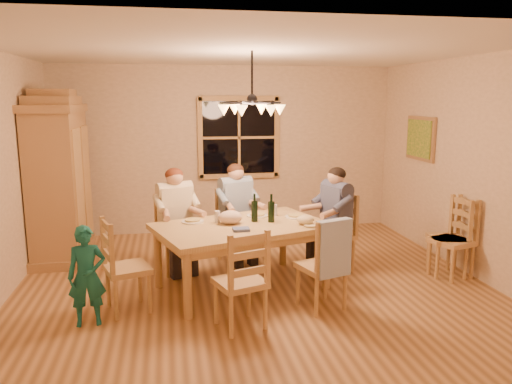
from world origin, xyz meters
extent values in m
plane|color=brown|center=(0.00, 0.00, 0.00)|extent=(5.50, 5.50, 0.00)
cube|color=white|center=(0.00, 0.00, 2.70)|extent=(5.50, 5.00, 0.02)
cube|color=#C4AB8B|center=(0.00, 2.50, 1.35)|extent=(5.50, 0.02, 2.70)
cube|color=#C4AB8B|center=(2.75, 0.00, 1.35)|extent=(0.02, 5.00, 2.70)
cube|color=black|center=(0.20, 2.48, 1.55)|extent=(1.20, 0.03, 1.20)
cube|color=tan|center=(0.20, 2.46, 1.55)|extent=(1.30, 0.06, 1.30)
cube|color=#9F7545|center=(2.72, 1.20, 1.60)|extent=(0.04, 0.78, 0.64)
cube|color=#1E6B2D|center=(2.69, 1.20, 1.60)|extent=(0.02, 0.68, 0.54)
cylinder|color=black|center=(0.00, 0.00, 2.44)|extent=(0.02, 0.02, 0.53)
sphere|color=black|center=(0.00, 0.00, 2.17)|extent=(0.12, 0.12, 0.12)
cylinder|color=black|center=(0.16, 0.00, 2.13)|extent=(0.34, 0.02, 0.02)
cone|color=#FFB259|center=(0.32, 0.00, 2.05)|extent=(0.13, 0.13, 0.12)
cylinder|color=black|center=(0.08, 0.14, 2.13)|extent=(0.19, 0.31, 0.02)
cone|color=#FFB259|center=(0.16, 0.28, 2.05)|extent=(0.13, 0.13, 0.12)
cylinder|color=black|center=(-0.08, 0.14, 2.13)|extent=(0.19, 0.31, 0.02)
cone|color=#FFB259|center=(-0.16, 0.28, 2.05)|extent=(0.13, 0.13, 0.12)
cylinder|color=black|center=(-0.16, 0.00, 2.13)|extent=(0.34, 0.02, 0.02)
cone|color=#FFB259|center=(-0.32, 0.00, 2.05)|extent=(0.13, 0.13, 0.12)
cylinder|color=black|center=(-0.08, -0.14, 2.13)|extent=(0.19, 0.31, 0.02)
cone|color=#FFB259|center=(-0.16, -0.28, 2.05)|extent=(0.13, 0.13, 0.12)
cylinder|color=black|center=(0.08, -0.14, 2.13)|extent=(0.19, 0.31, 0.02)
cone|color=#FFB259|center=(0.16, -0.28, 2.05)|extent=(0.13, 0.13, 0.12)
cube|color=#9F7545|center=(-2.43, 1.49, 1.00)|extent=(0.60, 1.30, 2.00)
cube|color=#9F7545|center=(-2.43, 1.49, 2.05)|extent=(0.66, 1.40, 0.10)
cube|color=#9F7545|center=(-2.43, 1.49, 2.15)|extent=(0.58, 1.00, 0.12)
cube|color=#9F7545|center=(-2.43, 1.49, 2.25)|extent=(0.52, 0.55, 0.10)
cube|color=tan|center=(-2.12, 1.16, 1.00)|extent=(0.03, 0.55, 1.60)
cube|color=tan|center=(-2.12, 1.82, 1.00)|extent=(0.03, 0.55, 1.60)
cube|color=#9F7545|center=(-2.43, 1.49, 0.06)|extent=(0.66, 1.40, 0.12)
cube|color=#AC874C|center=(-0.14, -0.13, 0.73)|extent=(2.18, 1.71, 0.06)
cube|color=tan|center=(-0.14, -0.13, 0.65)|extent=(1.99, 1.52, 0.10)
cylinder|color=tan|center=(-0.80, -0.86, 0.35)|extent=(0.09, 0.09, 0.70)
cylinder|color=tan|center=(0.82, -0.32, 0.35)|extent=(0.09, 0.09, 0.70)
cylinder|color=tan|center=(-1.10, 0.06, 0.35)|extent=(0.09, 0.09, 0.70)
cylinder|color=tan|center=(0.51, 0.60, 0.35)|extent=(0.09, 0.09, 0.70)
cube|color=tan|center=(-0.88, 0.57, 0.45)|extent=(0.55, 0.54, 0.06)
cube|color=tan|center=(-0.88, 0.57, 0.72)|extent=(0.38, 0.17, 0.54)
cube|color=tan|center=(-0.07, 0.84, 0.45)|extent=(0.55, 0.54, 0.06)
cube|color=tan|center=(-0.07, 0.84, 0.72)|extent=(0.38, 0.17, 0.54)
cube|color=tan|center=(-0.31, -1.14, 0.45)|extent=(0.55, 0.54, 0.06)
cube|color=tan|center=(-0.31, -1.14, 0.72)|extent=(0.38, 0.17, 0.54)
cube|color=tan|center=(0.59, -0.83, 0.45)|extent=(0.55, 0.54, 0.06)
cube|color=tan|center=(0.59, -0.83, 0.72)|extent=(0.38, 0.17, 0.54)
cube|color=tan|center=(-1.40, -0.55, 0.45)|extent=(0.54, 0.55, 0.06)
cube|color=tan|center=(-1.40, -0.55, 0.72)|extent=(0.17, 0.38, 0.54)
cube|color=tan|center=(1.11, 0.29, 0.45)|extent=(0.54, 0.55, 0.06)
cube|color=tan|center=(1.11, 0.29, 0.72)|extent=(0.17, 0.38, 0.54)
cube|color=beige|center=(-0.88, 0.57, 0.84)|extent=(0.45, 0.34, 0.52)
cube|color=#262328|center=(-0.88, 0.57, 0.53)|extent=(0.49, 0.52, 0.14)
sphere|color=tan|center=(-0.88, 0.57, 1.22)|extent=(0.21, 0.21, 0.21)
ellipsoid|color=#592614|center=(-0.88, 0.57, 1.25)|extent=(0.22, 0.22, 0.17)
cube|color=#305585|center=(-0.07, 0.84, 0.84)|extent=(0.45, 0.34, 0.52)
cube|color=#262328|center=(-0.07, 0.84, 0.53)|extent=(0.49, 0.52, 0.14)
sphere|color=tan|center=(-0.07, 0.84, 1.22)|extent=(0.21, 0.21, 0.21)
ellipsoid|color=#381E11|center=(-0.07, 0.84, 1.25)|extent=(0.22, 0.22, 0.17)
cube|color=#424A6A|center=(1.11, 0.29, 0.84)|extent=(0.34, 0.45, 0.52)
cube|color=#262328|center=(1.11, 0.29, 0.53)|extent=(0.52, 0.49, 0.14)
sphere|color=tan|center=(1.11, 0.29, 1.22)|extent=(0.21, 0.21, 0.21)
ellipsoid|color=black|center=(1.11, 0.29, 1.25)|extent=(0.22, 0.22, 0.17)
cube|color=#9FB6D7|center=(0.65, -1.01, 0.70)|extent=(0.39, 0.21, 0.58)
cylinder|color=black|center=(0.03, -0.01, 0.93)|extent=(0.08, 0.08, 0.33)
cylinder|color=black|center=(0.21, -0.07, 0.93)|extent=(0.08, 0.08, 0.33)
cylinder|color=white|center=(-0.69, 0.07, 0.77)|extent=(0.26, 0.26, 0.02)
cylinder|color=white|center=(0.10, 0.23, 0.77)|extent=(0.26, 0.26, 0.02)
cylinder|color=white|center=(0.55, 0.08, 0.77)|extent=(0.26, 0.26, 0.02)
cylinder|color=silver|center=(-0.41, 0.01, 0.83)|extent=(0.06, 0.06, 0.14)
cylinder|color=silver|center=(0.32, 0.23, 0.83)|extent=(0.06, 0.06, 0.14)
ellipsoid|color=#C9B586|center=(0.58, -0.25, 0.82)|extent=(0.20, 0.20, 0.11)
cube|color=#4B5A8A|center=(-0.19, -0.40, 0.78)|extent=(0.21, 0.19, 0.03)
ellipsoid|color=#C4A58E|center=(-0.27, -0.07, 0.84)|extent=(0.28, 0.22, 0.15)
imported|color=#176965|center=(-1.76, -0.82, 0.50)|extent=(0.38, 0.27, 0.99)
cube|color=tan|center=(2.45, -0.13, 0.45)|extent=(0.50, 0.52, 0.06)
cube|color=tan|center=(2.45, -0.13, 0.72)|extent=(0.13, 0.38, 0.54)
cube|color=tan|center=(2.45, -0.22, 0.45)|extent=(0.53, 0.55, 0.06)
cube|color=tan|center=(2.45, -0.22, 0.72)|extent=(0.16, 0.38, 0.54)
camera|label=1|loc=(-0.95, -5.61, 2.18)|focal=35.00mm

